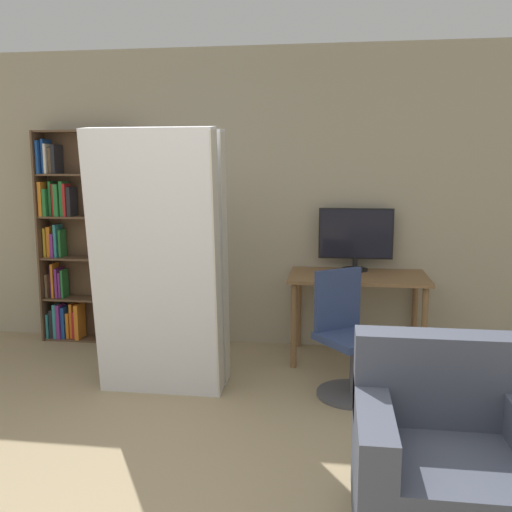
# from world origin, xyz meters

# --- Properties ---
(wall_back) EXTENTS (8.00, 0.06, 2.70)m
(wall_back) POSITION_xyz_m (0.00, 3.11, 1.35)
(wall_back) COLOR tan
(wall_back) RESTS_ON ground
(desk) EXTENTS (1.16, 0.68, 0.74)m
(desk) POSITION_xyz_m (0.96, 2.74, 0.64)
(desk) COLOR brown
(desk) RESTS_ON ground
(monitor) EXTENTS (0.65, 0.22, 0.55)m
(monitor) POSITION_xyz_m (0.94, 2.95, 1.04)
(monitor) COLOR black
(monitor) RESTS_ON desk
(office_chair) EXTENTS (0.62, 0.62, 0.90)m
(office_chair) POSITION_xyz_m (0.88, 1.96, 0.36)
(office_chair) COLOR #4C4C51
(office_chair) RESTS_ON ground
(bookshelf) EXTENTS (0.88, 0.26, 1.97)m
(bookshelf) POSITION_xyz_m (-1.66, 2.99, 0.94)
(bookshelf) COLOR brown
(bookshelf) RESTS_ON ground
(mattress_near) EXTENTS (0.90, 0.38, 1.92)m
(mattress_near) POSITION_xyz_m (-0.49, 1.75, 0.96)
(mattress_near) COLOR silver
(mattress_near) RESTS_ON ground
(mattress_far) EXTENTS (0.90, 0.31, 1.92)m
(mattress_far) POSITION_xyz_m (-0.49, 2.02, 0.96)
(mattress_far) COLOR silver
(mattress_far) RESTS_ON ground
(armchair) EXTENTS (0.85, 0.80, 0.85)m
(armchair) POSITION_xyz_m (1.30, 0.45, 0.32)
(armchair) COLOR #474C5B
(armchair) RESTS_ON ground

